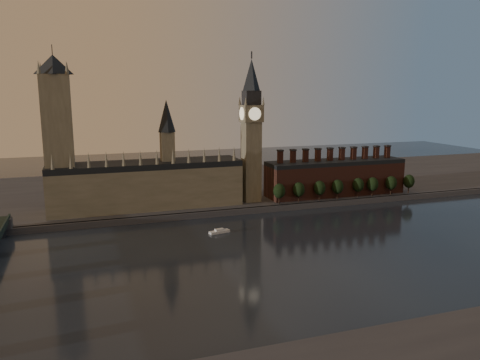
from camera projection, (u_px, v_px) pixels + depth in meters
The scene contains 15 objects.
ground at pixel (306, 256), 240.67m from camera, with size 900.00×900.00×0.00m, color black.
north_bank at pixel (213, 187), 405.87m from camera, with size 900.00×182.00×4.00m.
palace_of_westminster at pixel (148, 182), 323.09m from camera, with size 130.00×30.30×74.00m.
victoria_tower at pixel (58, 130), 298.57m from camera, with size 24.00×24.00×108.00m.
big_ben at pixel (251, 129), 335.56m from camera, with size 15.00×15.00×107.00m.
chimney_block at pixel (335, 177), 365.02m from camera, with size 110.00×25.00×37.00m.
embankment_tree_0 at pixel (279, 191), 334.06m from camera, with size 8.60×8.60×14.88m.
embankment_tree_1 at pixel (299, 190), 338.71m from camera, with size 8.60×8.60×14.88m.
embankment_tree_2 at pixel (320, 188), 344.29m from camera, with size 8.60×8.60×14.88m.
embankment_tree_3 at pixel (338, 187), 349.01m from camera, with size 8.60×8.60×14.88m.
embankment_tree_4 at pixel (358, 185), 355.82m from camera, with size 8.60×8.60×14.88m.
embankment_tree_5 at pixel (373, 184), 358.66m from camera, with size 8.60×8.60×14.88m.
embankment_tree_6 at pixel (391, 183), 363.45m from camera, with size 8.60×8.60×14.88m.
embankment_tree_7 at pixel (409, 181), 369.85m from camera, with size 8.60×8.60×14.88m.
river_boat at pixel (219, 231), 279.92m from camera, with size 13.15×6.13×2.54m.
Camera 1 is at (-106.26, -205.89, 83.33)m, focal length 35.00 mm.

